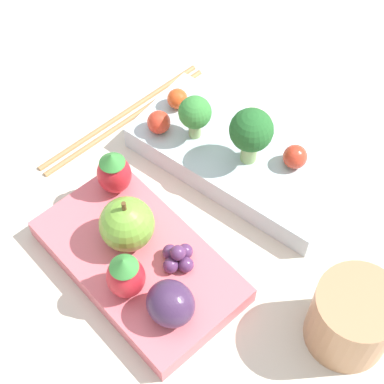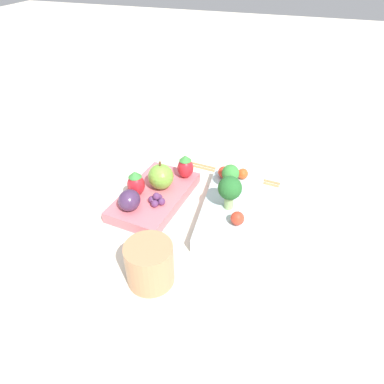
{
  "view_description": "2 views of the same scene",
  "coord_description": "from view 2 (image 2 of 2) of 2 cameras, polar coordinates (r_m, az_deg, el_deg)",
  "views": [
    {
      "loc": [
        0.21,
        -0.25,
        0.51
      ],
      "look_at": [
        -0.01,
        -0.0,
        0.04
      ],
      "focal_mm": 60.0,
      "sensor_mm": 36.0,
      "label": 1
    },
    {
      "loc": [
        0.46,
        0.15,
        0.41
      ],
      "look_at": [
        -0.01,
        -0.0,
        0.04
      ],
      "focal_mm": 32.0,
      "sensor_mm": 36.0,
      "label": 2
    }
  ],
  "objects": [
    {
      "name": "ground_plane",
      "position": [
        0.63,
        -0.1,
        -3.18
      ],
      "size": [
        4.0,
        4.0,
        0.0
      ],
      "primitive_type": "plane",
      "color": "beige"
    },
    {
      "name": "bento_box_fruit",
      "position": [
        0.65,
        -6.21,
        -0.72
      ],
      "size": [
        0.2,
        0.13,
        0.02
      ],
      "color": "#DB6670",
      "rests_on": "ground_plane"
    },
    {
      "name": "broccoli_floret_1",
      "position": [
        0.63,
        6.43,
        3.01
      ],
      "size": [
        0.03,
        0.03,
        0.05
      ],
      "color": "#93B770",
      "rests_on": "bento_box_savoury"
    },
    {
      "name": "plum",
      "position": [
        0.6,
        -10.4,
        -1.35
      ],
      "size": [
        0.04,
        0.04,
        0.04
      ],
      "color": "#42284C",
      "rests_on": "bento_box_fruit"
    },
    {
      "name": "strawberry_0",
      "position": [
        0.63,
        -9.34,
        1.44
      ],
      "size": [
        0.03,
        0.03,
        0.05
      ],
      "color": "red",
      "rests_on": "bento_box_fruit"
    },
    {
      "name": "grape_cluster",
      "position": [
        0.61,
        -5.9,
        -1.28
      ],
      "size": [
        0.03,
        0.03,
        0.02
      ],
      "color": "#562D5B",
      "rests_on": "bento_box_fruit"
    },
    {
      "name": "bento_box_savoury",
      "position": [
        0.62,
        6.56,
        -2.89
      ],
      "size": [
        0.22,
        0.12,
        0.03
      ],
      "color": "silver",
      "rests_on": "ground_plane"
    },
    {
      "name": "cherry_tomato_2",
      "position": [
        0.67,
        5.34,
        3.3
      ],
      "size": [
        0.02,
        0.02,
        0.02
      ],
      "color": "red",
      "rests_on": "bento_box_savoury"
    },
    {
      "name": "cherry_tomato_0",
      "position": [
        0.56,
        7.57,
        -4.38
      ],
      "size": [
        0.02,
        0.02,
        0.02
      ],
      "color": "red",
      "rests_on": "bento_box_savoury"
    },
    {
      "name": "chopsticks_pair",
      "position": [
        0.73,
        6.42,
        3.23
      ],
      "size": [
        0.04,
        0.21,
        0.01
      ],
      "color": "#A37547",
      "rests_on": "ground_plane"
    },
    {
      "name": "drinking_cup",
      "position": [
        0.5,
        -7.07,
        -11.78
      ],
      "size": [
        0.07,
        0.07,
        0.07
      ],
      "color": "tan",
      "rests_on": "ground_plane"
    },
    {
      "name": "strawberry_1",
      "position": [
        0.67,
        -1.11,
        4.25
      ],
      "size": [
        0.03,
        0.03,
        0.05
      ],
      "color": "red",
      "rests_on": "bento_box_fruit"
    },
    {
      "name": "apple",
      "position": [
        0.64,
        -5.22,
        2.55
      ],
      "size": [
        0.05,
        0.05,
        0.06
      ],
      "color": "#70A838",
      "rests_on": "bento_box_fruit"
    },
    {
      "name": "cherry_tomato_1",
      "position": [
        0.67,
        8.45,
        3.02
      ],
      "size": [
        0.02,
        0.02,
        0.02
      ],
      "color": "#DB4C1E",
      "rests_on": "bento_box_savoury"
    },
    {
      "name": "broccoli_floret_0",
      "position": [
        0.57,
        6.28,
        0.38
      ],
      "size": [
        0.04,
        0.04,
        0.06
      ],
      "color": "#93B770",
      "rests_on": "bento_box_savoury"
    }
  ]
}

